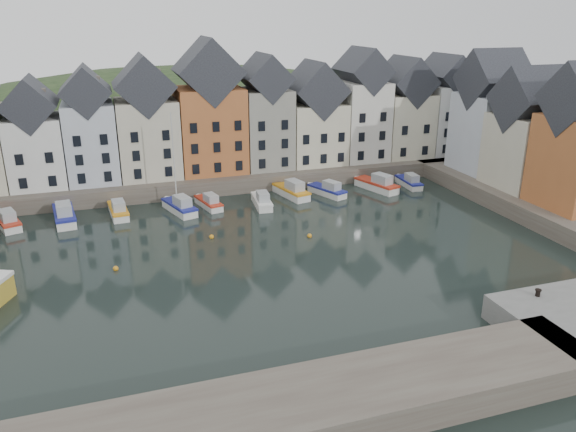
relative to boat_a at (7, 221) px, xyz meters
name	(u,v)px	position (x,y,z in m)	size (l,w,h in m)	color
ground	(269,263)	(25.02, -18.43, -0.70)	(260.00, 260.00, 0.00)	black
far_quay	(210,173)	(25.02, 11.57, 0.30)	(90.00, 16.00, 2.00)	#4C423A
right_quay	(559,205)	(62.02, -15.43, 0.30)	(14.00, 54.00, 2.00)	#4C423A
near_wall	(207,430)	(15.02, -40.43, 0.30)	(50.00, 6.00, 2.00)	#4C423A
hillside	(189,233)	(25.04, 37.57, -18.66)	(153.60, 70.40, 64.00)	#1D2F17
far_terrace	(233,119)	(28.23, 9.57, 8.18)	(72.37, 8.16, 17.78)	beige
right_terrace	(532,132)	(61.02, -10.36, 8.21)	(8.30, 24.25, 16.36)	silver
mooring_buoys	(217,246)	(21.02, -13.10, -0.55)	(20.50, 5.50, 0.50)	orange
boat_a	(7,221)	(0.00, 0.00, 0.00)	(3.80, 6.41, 2.35)	silver
boat_b	(64,215)	(6.00, -0.23, 0.10)	(2.93, 7.18, 2.68)	silver
boat_c	(118,210)	(11.95, -0.10, -0.02)	(2.34, 6.08, 2.28)	silver
boat_d	(180,206)	(19.02, -1.15, 0.09)	(3.71, 6.63, 12.11)	silver
boat_e	(209,203)	(22.67, -0.41, -0.08)	(2.84, 5.62, 2.07)	silver
boat_f	(262,201)	(28.97, -2.00, -0.04)	(2.30, 5.92, 2.22)	silver
boat_g	(291,191)	(33.69, 0.56, 0.07)	(3.54, 7.01, 2.58)	silver
boat_h	(328,190)	(38.41, -0.40, -0.03)	(3.85, 6.09, 2.24)	silver
boat_i	(378,185)	(45.65, -0.38, 0.07)	(4.08, 7.09, 2.60)	silver
boat_j	(409,182)	(50.60, -0.19, -0.07)	(1.99, 5.58, 2.11)	silver
mooring_bollard	(538,292)	(41.79, -34.93, 1.61)	(0.48, 0.48, 0.56)	black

